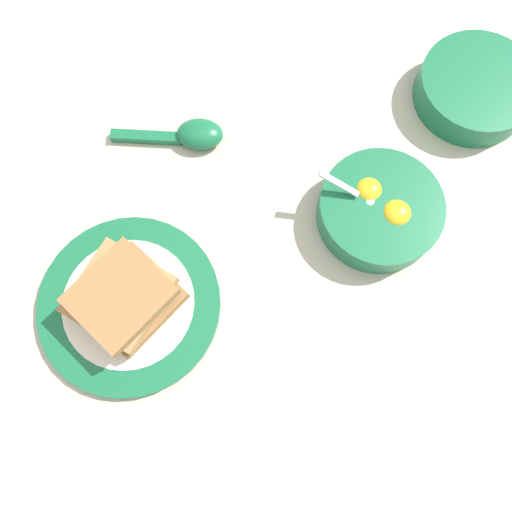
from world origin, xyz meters
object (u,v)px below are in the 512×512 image
at_px(egg_bowl, 379,210).
at_px(toast_plate, 129,304).
at_px(toast_sandwich, 123,297).
at_px(congee_bowl, 476,88).
at_px(soup_spoon, 190,134).

bearing_deg(egg_bowl, toast_plate, 122.31).
height_order(toast_sandwich, congee_bowl, toast_sandwich).
height_order(egg_bowl, soup_spoon, egg_bowl).
bearing_deg(egg_bowl, toast_sandwich, 121.85).
bearing_deg(soup_spoon, egg_bowl, -103.21).
xyz_separation_m(toast_plate, toast_sandwich, (0.00, 0.00, 0.03)).
bearing_deg(soup_spoon, toast_plate, 175.50).
bearing_deg(soup_spoon, congee_bowl, -68.82).
bearing_deg(egg_bowl, congee_bowl, -27.03).
distance_m(egg_bowl, congee_bowl, 0.22).
distance_m(egg_bowl, toast_sandwich, 0.31).
bearing_deg(toast_sandwich, egg_bowl, -58.15).
distance_m(soup_spoon, congee_bowl, 0.37).
relative_size(toast_sandwich, congee_bowl, 0.89).
height_order(soup_spoon, congee_bowl, congee_bowl).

